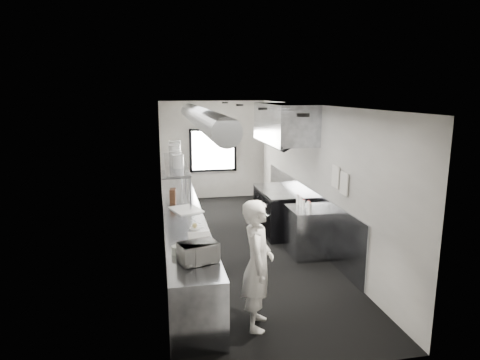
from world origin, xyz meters
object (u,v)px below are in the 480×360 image
deli_tub_a (182,255)px  plate_stack_a (178,161)px  squeeze_bottle_d (301,202)px  microwave (198,252)px  deli_tub_b (177,250)px  small_plate (195,228)px  bottle_station (306,231)px  plate_stack_c (175,153)px  exhaust_hood (284,123)px  cutting_board (186,210)px  squeeze_bottle_b (308,206)px  prep_counter (184,236)px  far_work_table (175,190)px  squeeze_bottle_c (303,205)px  range (280,211)px  plate_stack_d (175,149)px  squeeze_bottle_e (298,200)px  knife_block (173,195)px  pass_shelf (176,164)px  line_cook (258,265)px  squeeze_bottle_a (310,208)px  plate_stack_b (175,159)px

deli_tub_a → plate_stack_a: plate_stack_a is taller
plate_stack_a → squeeze_bottle_d: size_ratio=1.42×
microwave → plate_stack_a: 3.25m
deli_tub_b → small_plate: deli_tub_b is taller
bottle_station → plate_stack_c: 3.27m
exhaust_hood → cutting_board: size_ratio=3.51×
deli_tub_b → squeeze_bottle_b: (2.46, 1.63, 0.04)m
prep_counter → squeeze_bottle_b: (2.27, -0.36, 0.54)m
small_plate → plate_stack_a: plate_stack_a is taller
far_work_table → squeeze_bottle_c: size_ratio=6.74×
range → cutting_board: 2.42m
deli_tub_a → deli_tub_b: size_ratio=0.96×
small_plate → cutting_board: size_ratio=0.27×
prep_counter → small_plate: bearing=-82.4°
plate_stack_c → squeeze_bottle_c: size_ratio=2.01×
exhaust_hood → plate_stack_c: size_ratio=6.16×
plate_stack_d → squeeze_bottle_c: 3.36m
squeeze_bottle_d → bottle_station: bearing=-63.7°
squeeze_bottle_c → squeeze_bottle_e: bearing=88.3°
exhaust_hood → deli_tub_b: (-2.44, -3.20, -1.43)m
squeeze_bottle_b → squeeze_bottle_c: bearing=111.6°
knife_block → plate_stack_d: bearing=92.5°
pass_shelf → exhaust_hood: bearing=-7.5°
squeeze_bottle_c → squeeze_bottle_e: (0.01, 0.35, 0.01)m
line_cook → squeeze_bottle_a: (1.44, 1.96, 0.13)m
far_work_table → squeeze_bottle_b: squeeze_bottle_b is taller
pass_shelf → knife_block: size_ratio=11.32×
prep_counter → squeeze_bottle_c: squeeze_bottle_c is taller
prep_counter → squeeze_bottle_c: bearing=-6.1°
bottle_station → plate_stack_b: 2.98m
prep_counter → squeeze_bottle_e: 2.30m
knife_block → deli_tub_b: bearing=-83.6°
cutting_board → plate_stack_b: size_ratio=2.10×
deli_tub_b → plate_stack_a: (0.17, 2.84, 0.75)m
far_work_table → squeeze_bottle_c: bearing=-60.6°
deli_tub_a → knife_block: size_ratio=0.57×
cutting_board → squeeze_bottle_c: (2.16, -0.37, 0.08)m
bottle_station → plate_stack_c: size_ratio=2.52×
squeeze_bottle_c → squeeze_bottle_b: bearing=-68.4°
squeeze_bottle_e → exhaust_hood: bearing=89.0°
deli_tub_a → plate_stack_b: plate_stack_b is taller
pass_shelf → squeeze_bottle_e: size_ratio=15.75×
pass_shelf → line_cook: (0.85, -3.97, -0.67)m
squeeze_bottle_a → plate_stack_a: bearing=149.0°
microwave → squeeze_bottle_e: 3.27m
far_work_table → knife_block: 2.98m
plate_stack_b → squeeze_bottle_a: plate_stack_b is taller
exhaust_hood → squeeze_bottle_e: exhaust_hood is taller
line_cook → squeeze_bottle_e: line_cook is taller
far_work_table → squeeze_bottle_b: 4.68m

